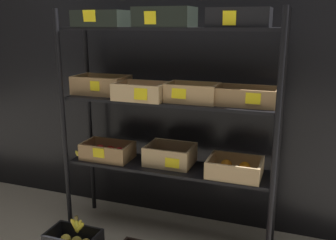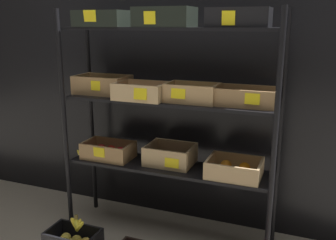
{
  "view_description": "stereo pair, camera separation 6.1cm",
  "coord_description": "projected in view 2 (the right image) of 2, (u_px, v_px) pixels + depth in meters",
  "views": [
    {
      "loc": [
        0.82,
        -2.27,
        1.48
      ],
      "look_at": [
        0.0,
        0.0,
        0.85
      ],
      "focal_mm": 40.17,
      "sensor_mm": 36.0,
      "label": 1
    },
    {
      "loc": [
        0.88,
        -2.25,
        1.48
      ],
      "look_at": [
        0.0,
        0.0,
        0.85
      ],
      "focal_mm": 40.17,
      "sensor_mm": 36.0,
      "label": 2
    }
  ],
  "objects": [
    {
      "name": "display_rack",
      "position": [
        166.0,
        98.0,
        2.46
      ],
      "size": [
        1.54,
        0.37,
        1.57
      ],
      "color": "black",
      "rests_on": "ground_plane"
    },
    {
      "name": "banana_bunch_loose",
      "position": [
        77.0,
        225.0,
        2.47
      ],
      "size": [
        0.13,
        0.04,
        0.12
      ],
      "color": "brown",
      "rests_on": "crate_ground_apple_gold"
    },
    {
      "name": "storefront_wall",
      "position": [
        186.0,
        68.0,
        2.75
      ],
      "size": [
        3.81,
        0.12,
        2.31
      ],
      "primitive_type": "cube",
      "color": "black",
      "rests_on": "ground_plane"
    },
    {
      "name": "ground_plane",
      "position": [
        168.0,
        234.0,
        2.71
      ],
      "size": [
        10.0,
        10.0,
        0.0
      ],
      "primitive_type": "plane",
      "color": "gray"
    }
  ]
}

